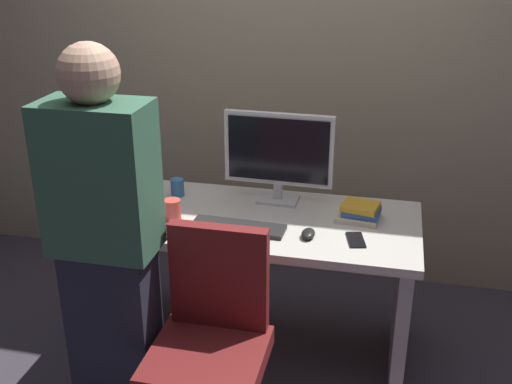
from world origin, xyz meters
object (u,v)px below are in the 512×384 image
at_px(book_stack, 360,212).
at_px(cell_phone, 356,240).
at_px(person_at_desk, 107,251).
at_px(keyboard, 238,227).
at_px(office_chair, 211,358).
at_px(monitor, 278,153).
at_px(cup_near_keyboard, 173,210).
at_px(mouse, 308,234).
at_px(desk, 258,258).
at_px(cup_by_monitor, 177,187).

relative_size(book_stack, cell_phone, 1.48).
relative_size(person_at_desk, keyboard, 3.81).
bearing_deg(book_stack, office_chair, -123.23).
height_order(monitor, cell_phone, monitor).
bearing_deg(monitor, cup_near_keyboard, -143.81).
bearing_deg(office_chair, monitor, 84.19).
height_order(office_chair, keyboard, office_chair).
xyz_separation_m(office_chair, cell_phone, (0.51, 0.54, 0.31)).
relative_size(office_chair, monitor, 1.74).
relative_size(office_chair, person_at_desk, 0.57).
relative_size(mouse, book_stack, 0.47).
bearing_deg(book_stack, keyboard, -156.71).
distance_m(cup_near_keyboard, cell_phone, 0.86).
xyz_separation_m(desk, cell_phone, (0.47, -0.14, 0.22)).
bearing_deg(cup_by_monitor, desk, -19.77).
relative_size(mouse, cup_near_keyboard, 0.99).
relative_size(cup_by_monitor, book_stack, 0.42).
bearing_deg(mouse, cell_phone, 3.26).
bearing_deg(cup_by_monitor, book_stack, -5.02).
bearing_deg(book_stack, cup_by_monitor, 174.98).
distance_m(person_at_desk, cup_by_monitor, 0.83).
xyz_separation_m(person_at_desk, book_stack, (0.92, 0.74, -0.07)).
bearing_deg(desk, mouse, -30.60).
bearing_deg(cell_phone, book_stack, 77.34).
bearing_deg(keyboard, book_stack, 25.30).
height_order(office_chair, cup_near_keyboard, office_chair).
bearing_deg(cup_by_monitor, mouse, -23.90).
height_order(desk, office_chair, office_chair).
height_order(mouse, cup_by_monitor, cup_by_monitor).
distance_m(office_chair, cup_near_keyboard, 0.76).
distance_m(desk, cup_near_keyboard, 0.48).
bearing_deg(cup_by_monitor, keyboard, -37.86).
distance_m(office_chair, book_stack, 0.98).
bearing_deg(office_chair, book_stack, 56.77).
distance_m(keyboard, book_stack, 0.58).
xyz_separation_m(desk, cup_near_keyboard, (-0.39, -0.12, 0.27)).
height_order(person_at_desk, cup_near_keyboard, person_at_desk).
distance_m(person_at_desk, cup_near_keyboard, 0.55).
height_order(monitor, cup_near_keyboard, monitor).
bearing_deg(cup_by_monitor, cell_phone, -18.31).
bearing_deg(book_stack, mouse, -131.07).
distance_m(monitor, cup_near_keyboard, 0.58).
xyz_separation_m(cup_near_keyboard, cup_by_monitor, (-0.08, 0.28, -0.01)).
bearing_deg(book_stack, person_at_desk, -141.05).
distance_m(desk, monitor, 0.52).
bearing_deg(monitor, person_at_desk, -120.32).
height_order(desk, cup_by_monitor, cup_by_monitor).
bearing_deg(cup_by_monitor, monitor, 4.42).
bearing_deg(desk, cup_by_monitor, 160.23).
bearing_deg(keyboard, cell_phone, 2.22).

